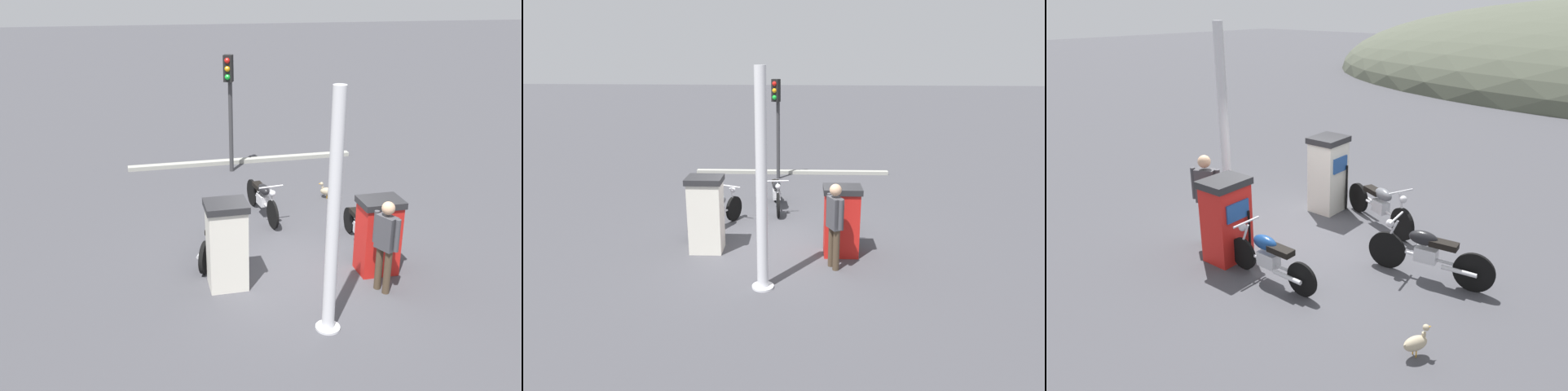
# 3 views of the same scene
# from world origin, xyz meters

# --- Properties ---
(ground_plane) EXTENTS (120.00, 120.00, 0.00)m
(ground_plane) POSITION_xyz_m (0.00, 0.00, 0.00)
(ground_plane) COLOR #424247
(fuel_pump_near) EXTENTS (0.67, 0.81, 1.49)m
(fuel_pump_near) POSITION_xyz_m (-0.47, -1.44, 0.76)
(fuel_pump_near) COLOR red
(fuel_pump_near) RESTS_ON ground
(fuel_pump_far) EXTENTS (0.70, 0.77, 1.65)m
(fuel_pump_far) POSITION_xyz_m (-0.47, 1.44, 0.84)
(fuel_pump_far) COLOR silver
(fuel_pump_far) RESTS_ON ground
(motorcycle_near_pump) EXTENTS (1.88, 0.56, 0.92)m
(motorcycle_near_pump) POSITION_xyz_m (0.62, -1.52, 0.46)
(motorcycle_near_pump) COLOR black
(motorcycle_near_pump) RESTS_ON ground
(motorcycle_far_pump) EXTENTS (2.03, 0.98, 0.96)m
(motorcycle_far_pump) POSITION_xyz_m (0.83, 1.48, 0.45)
(motorcycle_far_pump) COLOR black
(motorcycle_far_pump) RESTS_ON ground
(motorcycle_extra) EXTENTS (2.09, 0.56, 0.97)m
(motorcycle_extra) POSITION_xyz_m (2.53, 0.19, 0.48)
(motorcycle_extra) COLOR black
(motorcycle_extra) RESTS_ON ground
(attendant_person) EXTENTS (0.55, 0.34, 1.73)m
(attendant_person) POSITION_xyz_m (-1.19, -1.27, 1.00)
(attendant_person) COLOR #473828
(attendant_person) RESTS_ON ground
(wandering_duck) EXTENTS (0.30, 0.42, 0.43)m
(wandering_duck) POSITION_xyz_m (3.34, -1.64, 0.21)
(wandering_duck) COLOR tan
(wandering_duck) RESTS_ON ground
(roadside_traffic_light) EXTENTS (0.40, 0.30, 3.34)m
(roadside_traffic_light) POSITION_xyz_m (5.88, 0.46, 2.30)
(roadside_traffic_light) COLOR #38383A
(roadside_traffic_light) RESTS_ON ground
(canopy_support_pole) EXTENTS (0.40, 0.40, 3.93)m
(canopy_support_pole) POSITION_xyz_m (-2.13, 0.04, 1.89)
(canopy_support_pole) COLOR silver
(canopy_support_pole) RESTS_ON ground
(road_edge_kerb) EXTENTS (0.49, 6.83, 0.12)m
(road_edge_kerb) POSITION_xyz_m (6.67, 0.00, 0.06)
(road_edge_kerb) COLOR #9E9E93
(road_edge_kerb) RESTS_ON ground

